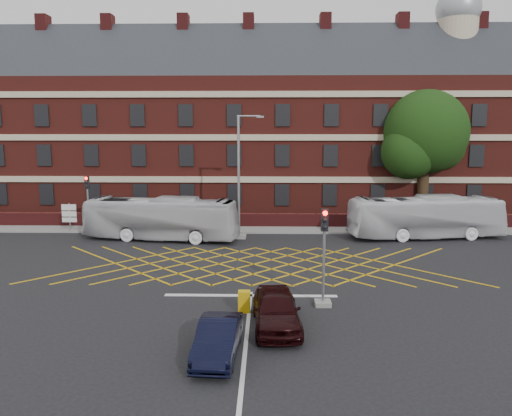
{
  "coord_description": "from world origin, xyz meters",
  "views": [
    {
      "loc": [
        0.75,
        -25.68,
        7.58
      ],
      "look_at": [
        0.13,
        1.5,
        3.34
      ],
      "focal_mm": 35.0,
      "sensor_mm": 36.0,
      "label": 1
    }
  ],
  "objects_px": {
    "car_maroon": "(276,309)",
    "traffic_light_far": "(88,210)",
    "utility_cabinet": "(244,302)",
    "traffic_light_near": "(324,266)",
    "car_navy": "(218,339)",
    "deciduous_tree": "(425,138)",
    "street_lamp": "(240,197)",
    "bus_right": "(425,217)",
    "direction_signs": "(69,214)",
    "bus_left": "(161,218)"
  },
  "relations": [
    {
      "from": "bus_right",
      "to": "deciduous_tree",
      "type": "height_order",
      "value": "deciduous_tree"
    },
    {
      "from": "bus_left",
      "to": "bus_right",
      "type": "relative_size",
      "value": 0.99
    },
    {
      "from": "deciduous_tree",
      "to": "traffic_light_near",
      "type": "relative_size",
      "value": 2.54
    },
    {
      "from": "deciduous_tree",
      "to": "street_lamp",
      "type": "xyz_separation_m",
      "value": [
        -14.78,
        -6.59,
        -4.01
      ]
    },
    {
      "from": "traffic_light_far",
      "to": "direction_signs",
      "type": "bearing_deg",
      "value": 167.98
    },
    {
      "from": "bus_right",
      "to": "bus_left",
      "type": "bearing_deg",
      "value": 85.57
    },
    {
      "from": "traffic_light_near",
      "to": "utility_cabinet",
      "type": "height_order",
      "value": "traffic_light_near"
    },
    {
      "from": "car_navy",
      "to": "traffic_light_near",
      "type": "distance_m",
      "value": 6.6
    },
    {
      "from": "car_maroon",
      "to": "traffic_light_near",
      "type": "bearing_deg",
      "value": 47.11
    },
    {
      "from": "traffic_light_near",
      "to": "deciduous_tree",
      "type": "bearing_deg",
      "value": 62.98
    },
    {
      "from": "bus_left",
      "to": "deciduous_tree",
      "type": "distance_m",
      "value": 22.19
    },
    {
      "from": "bus_right",
      "to": "traffic_light_far",
      "type": "xyz_separation_m",
      "value": [
        -24.45,
        1.08,
        0.25
      ]
    },
    {
      "from": "car_navy",
      "to": "street_lamp",
      "type": "height_order",
      "value": "street_lamp"
    },
    {
      "from": "car_maroon",
      "to": "traffic_light_far",
      "type": "relative_size",
      "value": 1.02
    },
    {
      "from": "traffic_light_far",
      "to": "direction_signs",
      "type": "height_order",
      "value": "traffic_light_far"
    },
    {
      "from": "bus_left",
      "to": "car_maroon",
      "type": "xyz_separation_m",
      "value": [
        7.77,
        -15.66,
        -0.75
      ]
    },
    {
      "from": "bus_right",
      "to": "direction_signs",
      "type": "xyz_separation_m",
      "value": [
        -26.03,
        1.42,
        -0.13
      ]
    },
    {
      "from": "car_maroon",
      "to": "utility_cabinet",
      "type": "height_order",
      "value": "car_maroon"
    },
    {
      "from": "street_lamp",
      "to": "car_maroon",
      "type": "bearing_deg",
      "value": -81.99
    },
    {
      "from": "deciduous_tree",
      "to": "street_lamp",
      "type": "height_order",
      "value": "deciduous_tree"
    },
    {
      "from": "traffic_light_near",
      "to": "traffic_light_far",
      "type": "relative_size",
      "value": 1.0
    },
    {
      "from": "car_navy",
      "to": "utility_cabinet",
      "type": "bearing_deg",
      "value": 83.54
    },
    {
      "from": "street_lamp",
      "to": "bus_right",
      "type": "bearing_deg",
      "value": 1.15
    },
    {
      "from": "bus_left",
      "to": "street_lamp",
      "type": "relative_size",
      "value": 1.25
    },
    {
      "from": "traffic_light_near",
      "to": "utility_cabinet",
      "type": "relative_size",
      "value": 4.67
    },
    {
      "from": "deciduous_tree",
      "to": "traffic_light_far",
      "type": "relative_size",
      "value": 2.54
    },
    {
      "from": "car_maroon",
      "to": "traffic_light_near",
      "type": "relative_size",
      "value": 1.02
    },
    {
      "from": "utility_cabinet",
      "to": "bus_left",
      "type": "bearing_deg",
      "value": 114.73
    },
    {
      "from": "bus_right",
      "to": "utility_cabinet",
      "type": "height_order",
      "value": "bus_right"
    },
    {
      "from": "traffic_light_near",
      "to": "bus_left",
      "type": "bearing_deg",
      "value": 126.88
    },
    {
      "from": "traffic_light_far",
      "to": "utility_cabinet",
      "type": "bearing_deg",
      "value": -52.52
    },
    {
      "from": "car_maroon",
      "to": "direction_signs",
      "type": "distance_m",
      "value": 23.55
    },
    {
      "from": "direction_signs",
      "to": "traffic_light_near",
      "type": "bearing_deg",
      "value": -41.87
    },
    {
      "from": "traffic_light_near",
      "to": "traffic_light_far",
      "type": "height_order",
      "value": "same"
    },
    {
      "from": "bus_right",
      "to": "direction_signs",
      "type": "distance_m",
      "value": 26.07
    },
    {
      "from": "direction_signs",
      "to": "utility_cabinet",
      "type": "relative_size",
      "value": 2.4
    },
    {
      "from": "bus_left",
      "to": "direction_signs",
      "type": "relative_size",
      "value": 4.88
    },
    {
      "from": "car_navy",
      "to": "street_lamp",
      "type": "bearing_deg",
      "value": 93.81
    },
    {
      "from": "car_navy",
      "to": "utility_cabinet",
      "type": "relative_size",
      "value": 4.14
    },
    {
      "from": "car_navy",
      "to": "car_maroon",
      "type": "xyz_separation_m",
      "value": [
        2.01,
        2.52,
        0.12
      ]
    },
    {
      "from": "car_maroon",
      "to": "utility_cabinet",
      "type": "bearing_deg",
      "value": 125.36
    },
    {
      "from": "traffic_light_near",
      "to": "car_maroon",
      "type": "bearing_deg",
      "value": -129.66
    },
    {
      "from": "car_navy",
      "to": "deciduous_tree",
      "type": "distance_m",
      "value": 29.94
    },
    {
      "from": "deciduous_tree",
      "to": "bus_right",
      "type": "bearing_deg",
      "value": -104.44
    },
    {
      "from": "car_maroon",
      "to": "utility_cabinet",
      "type": "xyz_separation_m",
      "value": [
        -1.32,
        1.66,
        -0.29
      ]
    },
    {
      "from": "bus_left",
      "to": "car_navy",
      "type": "distance_m",
      "value": 19.09
    },
    {
      "from": "traffic_light_far",
      "to": "bus_right",
      "type": "bearing_deg",
      "value": -2.53
    },
    {
      "from": "bus_left",
      "to": "street_lamp",
      "type": "height_order",
      "value": "street_lamp"
    },
    {
      "from": "deciduous_tree",
      "to": "direction_signs",
      "type": "bearing_deg",
      "value": -169.94
    },
    {
      "from": "car_navy",
      "to": "street_lamp",
      "type": "distance_m",
      "value": 18.98
    }
  ]
}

